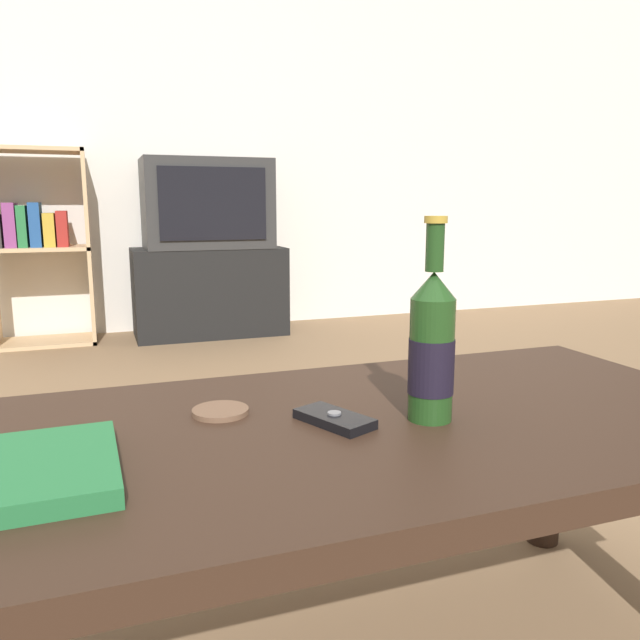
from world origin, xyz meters
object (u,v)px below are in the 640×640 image
(bookshelf, at_px, (36,240))
(beer_bottle, at_px, (432,348))
(tv_stand, at_px, (210,291))
(cell_phone, at_px, (333,418))
(television, at_px, (207,204))
(table_book, at_px, (44,470))

(bookshelf, xyz_separation_m, beer_bottle, (0.73, -2.84, -0.02))
(tv_stand, distance_m, cell_phone, 2.77)
(tv_stand, xyz_separation_m, bookshelf, (-0.90, 0.05, 0.31))
(beer_bottle, bearing_deg, tv_stand, 86.69)
(television, relative_size, beer_bottle, 2.35)
(tv_stand, distance_m, television, 0.50)
(television, bearing_deg, tv_stand, 90.00)
(tv_stand, xyz_separation_m, table_book, (-0.68, -2.82, 0.19))
(television, relative_size, table_book, 3.13)
(bookshelf, height_order, cell_phone, bookshelf)
(tv_stand, xyz_separation_m, beer_bottle, (-0.16, -2.79, 0.29))
(bookshelf, bearing_deg, cell_phone, -78.01)
(tv_stand, xyz_separation_m, cell_phone, (-0.30, -2.75, 0.19))
(bookshelf, xyz_separation_m, table_book, (0.22, -2.87, -0.11))
(cell_phone, height_order, table_book, table_book)
(cell_phone, xyz_separation_m, table_book, (-0.38, -0.06, 0.00))
(cell_phone, bearing_deg, beer_bottle, -37.18)
(beer_bottle, distance_m, cell_phone, 0.17)
(cell_phone, bearing_deg, table_book, 166.17)
(beer_bottle, height_order, table_book, beer_bottle)
(tv_stand, bearing_deg, bookshelf, 176.54)
(beer_bottle, xyz_separation_m, cell_phone, (-0.14, 0.03, -0.10))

